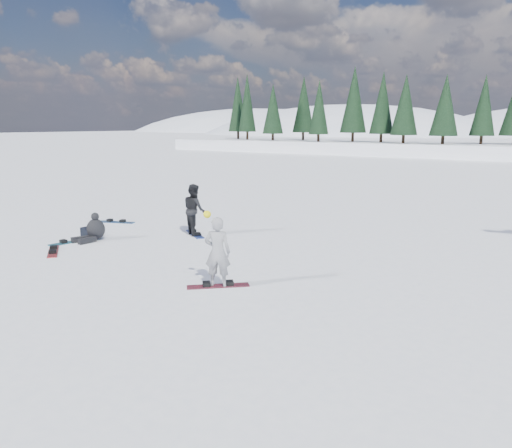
{
  "coord_description": "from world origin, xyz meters",
  "views": [
    {
      "loc": [
        9.43,
        -10.19,
        3.85
      ],
      "look_at": [
        1.78,
        1.16,
        1.1
      ],
      "focal_mm": 35.0,
      "sensor_mm": 36.0,
      "label": 1
    }
  ],
  "objects_px": {
    "snowboarder_man": "(194,209)",
    "seated_rider": "(94,230)",
    "gear_bag": "(88,232)",
    "snowboard_loose_c": "(116,222)",
    "snowboard_loose_a": "(72,242)",
    "snowboarder_woman": "(217,252)",
    "snowboard_loose_b": "(53,251)"
  },
  "relations": [
    {
      "from": "snowboarder_man",
      "to": "seated_rider",
      "type": "bearing_deg",
      "value": 77.63
    },
    {
      "from": "snowboarder_woman",
      "to": "snowboard_loose_a",
      "type": "xyz_separation_m",
      "value": [
        -6.88,
        0.9,
        -0.85
      ]
    },
    {
      "from": "snowboarder_man",
      "to": "gear_bag",
      "type": "height_order",
      "value": "snowboarder_man"
    },
    {
      "from": "snowboarder_woman",
      "to": "snowboard_loose_c",
      "type": "height_order",
      "value": "snowboarder_woman"
    },
    {
      "from": "snowboarder_man",
      "to": "snowboard_loose_a",
      "type": "height_order",
      "value": "snowboarder_man"
    },
    {
      "from": "snowboarder_woman",
      "to": "snowboard_loose_a",
      "type": "distance_m",
      "value": 6.99
    },
    {
      "from": "gear_bag",
      "to": "snowboard_loose_a",
      "type": "height_order",
      "value": "gear_bag"
    },
    {
      "from": "snowboarder_man",
      "to": "seated_rider",
      "type": "distance_m",
      "value": 3.43
    },
    {
      "from": "seated_rider",
      "to": "snowboard_loose_c",
      "type": "xyz_separation_m",
      "value": [
        -1.8,
        2.45,
        -0.34
      ]
    },
    {
      "from": "gear_bag",
      "to": "snowboard_loose_b",
      "type": "distance_m",
      "value": 2.25
    },
    {
      "from": "snowboarder_woman",
      "to": "snowboard_loose_c",
      "type": "bearing_deg",
      "value": -52.07
    },
    {
      "from": "snowboard_loose_b",
      "to": "snowboard_loose_c",
      "type": "bearing_deg",
      "value": 153.28
    },
    {
      "from": "snowboarder_woman",
      "to": "snowboard_loose_c",
      "type": "distance_m",
      "value": 9.26
    },
    {
      "from": "snowboarder_woman",
      "to": "snowboarder_man",
      "type": "xyz_separation_m",
      "value": [
        -4.27,
        4.09,
        0.03
      ]
    },
    {
      "from": "snowboard_loose_c",
      "to": "snowboard_loose_b",
      "type": "height_order",
      "value": "same"
    },
    {
      "from": "snowboard_loose_c",
      "to": "seated_rider",
      "type": "bearing_deg",
      "value": -74.61
    },
    {
      "from": "snowboarder_woman",
      "to": "gear_bag",
      "type": "relative_size",
      "value": 4.13
    },
    {
      "from": "snowboard_loose_c",
      "to": "snowboard_loose_a",
      "type": "xyz_separation_m",
      "value": [
        1.42,
        -3.11,
        0.0
      ]
    },
    {
      "from": "gear_bag",
      "to": "snowboard_loose_b",
      "type": "bearing_deg",
      "value": -64.66
    },
    {
      "from": "seated_rider",
      "to": "snowboard_loose_b",
      "type": "bearing_deg",
      "value": -70.1
    },
    {
      "from": "snowboarder_man",
      "to": "gear_bag",
      "type": "relative_size",
      "value": 4.01
    },
    {
      "from": "snowboarder_man",
      "to": "snowboard_loose_c",
      "type": "relative_size",
      "value": 1.2
    },
    {
      "from": "snowboarder_woman",
      "to": "snowboard_loose_c",
      "type": "relative_size",
      "value": 1.24
    },
    {
      "from": "snowboard_loose_c",
      "to": "snowboard_loose_a",
      "type": "height_order",
      "value": "same"
    },
    {
      "from": "seated_rider",
      "to": "gear_bag",
      "type": "height_order",
      "value": "seated_rider"
    },
    {
      "from": "gear_bag",
      "to": "snowboarder_man",
      "type": "bearing_deg",
      "value": 37.8
    },
    {
      "from": "snowboarder_woman",
      "to": "gear_bag",
      "type": "xyz_separation_m",
      "value": [
        -7.21,
        1.81,
        -0.72
      ]
    },
    {
      "from": "snowboarder_man",
      "to": "snowboarder_woman",
      "type": "bearing_deg",
      "value": 165.24
    },
    {
      "from": "snowboard_loose_b",
      "to": "snowboard_loose_a",
      "type": "relative_size",
      "value": 1.0
    },
    {
      "from": "seated_rider",
      "to": "gear_bag",
      "type": "distance_m",
      "value": 0.77
    },
    {
      "from": "snowboarder_man",
      "to": "gear_bag",
      "type": "distance_m",
      "value": 3.79
    },
    {
      "from": "gear_bag",
      "to": "snowboarder_woman",
      "type": "bearing_deg",
      "value": -14.11
    }
  ]
}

